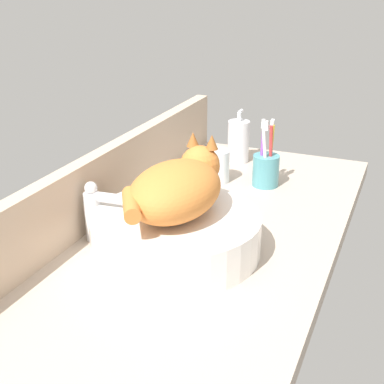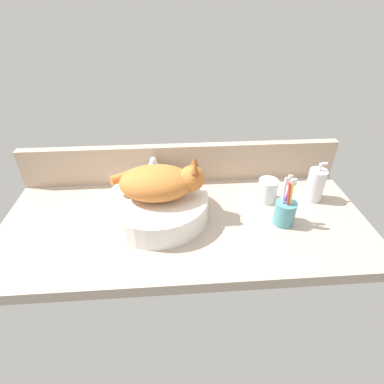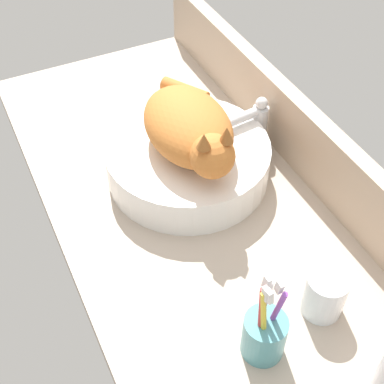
% 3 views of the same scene
% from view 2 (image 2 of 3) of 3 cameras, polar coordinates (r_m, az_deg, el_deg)
% --- Properties ---
extents(ground_plane, '(1.29, 0.57, 0.04)m').
position_cam_2_polar(ground_plane, '(1.08, -1.30, -6.02)').
color(ground_plane, '#B2A08E').
extents(backsplash_panel, '(1.29, 0.04, 0.16)m').
position_cam_2_polar(backsplash_panel, '(1.24, -2.03, 5.55)').
color(backsplash_panel, tan).
rests_on(backsplash_panel, ground_plane).
extents(sink_basin, '(0.35, 0.35, 0.08)m').
position_cam_2_polar(sink_basin, '(1.07, -6.45, -2.65)').
color(sink_basin, white).
rests_on(sink_basin, ground_plane).
extents(cat, '(0.32, 0.18, 0.14)m').
position_cam_2_polar(cat, '(1.01, -6.04, 1.91)').
color(cat, '#CC7533').
rests_on(cat, sink_basin).
extents(faucet, '(0.04, 0.12, 0.14)m').
position_cam_2_polar(faucet, '(1.20, -7.20, 3.64)').
color(faucet, silver).
rests_on(faucet, ground_plane).
extents(soap_dispenser, '(0.07, 0.07, 0.16)m').
position_cam_2_polar(soap_dispenser, '(1.22, 22.44, 1.27)').
color(soap_dispenser, silver).
rests_on(soap_dispenser, ground_plane).
extents(toothbrush_cup, '(0.07, 0.07, 0.19)m').
position_cam_2_polar(toothbrush_cup, '(1.07, 17.27, -3.51)').
color(toothbrush_cup, teal).
rests_on(toothbrush_cup, ground_plane).
extents(water_glass, '(0.07, 0.07, 0.09)m').
position_cam_2_polar(water_glass, '(1.17, 14.13, 0.08)').
color(water_glass, white).
rests_on(water_glass, ground_plane).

